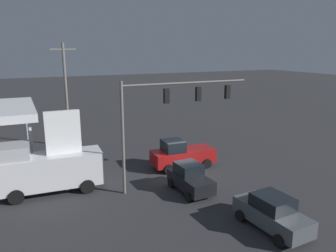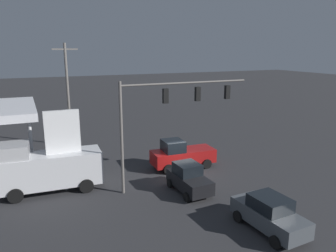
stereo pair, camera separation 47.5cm
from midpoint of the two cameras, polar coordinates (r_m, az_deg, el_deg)
The scene contains 8 objects.
ground_plane at distance 25.66m, azimuth 2.37°, elevation -8.66°, with size 200.00×200.00×0.00m, color #2D2D30.
traffic_signal_assembly at distance 22.50m, azimuth 1.02°, elevation 3.43°, with size 9.65×0.43×7.60m.
utility_pole at distance 33.68m, azimuth -16.65°, elevation 5.54°, with size 2.40×0.26×10.16m.
price_sign at distance 23.15m, azimuth -17.29°, elevation -1.95°, with size 2.30×0.27×5.63m.
hatchback_crossing at distance 22.72m, azimuth 4.24°, elevation -9.11°, with size 2.07×3.86×1.97m.
pickup_parked at distance 27.05m, azimuth 2.83°, elevation -5.00°, with size 5.28×2.44×2.40m.
delivery_truck at distance 23.81m, azimuth -19.71°, elevation -6.89°, with size 6.93×2.88×3.58m.
sedan_waiting at distance 19.08m, azimuth 17.91°, elevation -14.34°, with size 2.26×4.50×1.93m.
Camera 2 is at (10.41, 21.40, 9.60)m, focal length 35.00 mm.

